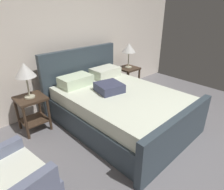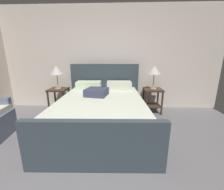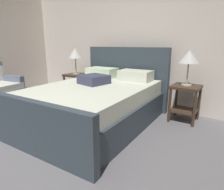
{
  "view_description": "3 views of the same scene",
  "coord_description": "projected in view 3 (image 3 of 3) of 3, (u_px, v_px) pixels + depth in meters",
  "views": [
    {
      "loc": [
        -2.17,
        -0.41,
        1.93
      ],
      "look_at": [
        -0.2,
        1.76,
        0.57
      ],
      "focal_mm": 31.01,
      "sensor_mm": 36.0,
      "label": 1
    },
    {
      "loc": [
        0.2,
        -0.89,
        1.34
      ],
      "look_at": [
        0.1,
        1.54,
        0.71
      ],
      "focal_mm": 22.92,
      "sensor_mm": 36.0,
      "label": 2
    },
    {
      "loc": [
        1.77,
        -0.64,
        1.26
      ],
      "look_at": [
        0.28,
        1.62,
        0.54
      ],
      "focal_mm": 31.33,
      "sensor_mm": 36.0,
      "label": 3
    }
  ],
  "objects": [
    {
      "name": "table_lamp_right",
      "position": [
        189.0,
        58.0,
        3.03
      ],
      "size": [
        0.31,
        0.31,
        0.56
      ],
      "color": "#B7B293",
      "rests_on": "nightstand_right"
    },
    {
      "name": "nightstand_right",
      "position": [
        185.0,
        97.0,
        3.19
      ],
      "size": [
        0.44,
        0.44,
        0.6
      ],
      "color": "#3C2B1E",
      "rests_on": "ground"
    },
    {
      "name": "nightstand_left",
      "position": [
        77.0,
        83.0,
        4.39
      ],
      "size": [
        0.44,
        0.44,
        0.6
      ],
      "color": "#3C2B1E",
      "rests_on": "ground"
    },
    {
      "name": "bed",
      "position": [
        96.0,
        102.0,
        3.14
      ],
      "size": [
        1.77,
        2.33,
        1.19
      ],
      "color": "#34404A",
      "rests_on": "ground"
    },
    {
      "name": "table_lamp_left",
      "position": [
        75.0,
        54.0,
        4.22
      ],
      "size": [
        0.31,
        0.31,
        0.56
      ],
      "color": "#B7B293",
      "rests_on": "nightstand_left"
    },
    {
      "name": "wall_back",
      "position": [
        139.0,
        41.0,
        3.88
      ],
      "size": [
        5.74,
        0.12,
        2.61
      ],
      "primitive_type": "cube",
      "color": "silver",
      "rests_on": "ground"
    }
  ]
}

